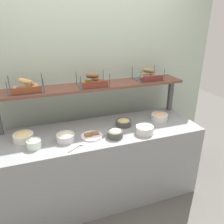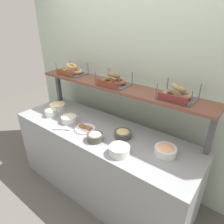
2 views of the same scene
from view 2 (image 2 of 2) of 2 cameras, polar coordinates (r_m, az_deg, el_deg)
The scene contains 18 objects.
ground_plane at distance 2.65m, azimuth -2.86°, elevation -21.05°, with size 8.00×8.00×0.00m, color #595651.
back_wall at distance 2.37m, azimuth 5.23°, elevation 7.66°, with size 3.32×0.06×2.40m, color #AABBA9.
deli_counter at distance 2.36m, azimuth -3.10°, elevation -14.00°, with size 2.12×0.70×0.85m, color gray.
shelf_riser_left at distance 2.88m, azimuth -15.19°, elevation 7.05°, with size 0.05×0.05×0.40m, color #4C4C51.
shelf_riser_right at distance 1.86m, azimuth 26.74°, elevation -5.71°, with size 0.05×0.05×0.40m, color #4C4C51.
upper_shelf at distance 2.13m, azimuth 1.14°, elevation 7.49°, with size 2.08×0.32×0.03m, color brown.
bowl_hummus at distance 1.98m, azimuth 3.15°, elevation -6.23°, with size 0.17×0.17×0.08m.
bowl_scallion_spread at distance 2.49m, azimuth -17.27°, elevation -0.03°, with size 0.13×0.13×0.10m.
bowl_lox_spread at distance 1.80m, azimuth 15.22°, elevation -10.59°, with size 0.19×0.19×0.09m.
bowl_egg_salad at distance 2.64m, azimuth -15.53°, elevation 1.70°, with size 0.19×0.19×0.09m.
bowl_potato_salad at distance 2.29m, azimuth -12.34°, elevation -1.85°, with size 0.17×0.17×0.09m.
bowl_cream_cheese at distance 1.74m, azimuth 2.17°, elevation -10.73°, with size 0.18×0.18×0.10m.
bowl_tuna_salad at distance 1.93m, azimuth -4.95°, elevation -7.06°, with size 0.16×0.16×0.09m.
serving_plate_white at distance 2.13m, azimuth -7.75°, elevation -4.75°, with size 0.22×0.22×0.04m.
serving_spoon_near_plate at distance 2.16m, azimuth -13.70°, elevation -4.88°, with size 0.16×0.11×0.01m.
bagel_basket_sesame at distance 2.58m, azimuth -11.48°, elevation 11.67°, with size 0.34×0.25×0.14m.
bagel_basket_cinnamon_raisin at distance 2.10m, azimuth 0.41°, elevation 9.02°, with size 0.32×0.26×0.15m.
bagel_basket_everything at distance 1.82m, azimuth 18.43°, elevation 4.97°, with size 0.31×0.27×0.15m.
Camera 2 is at (1.21, -1.35, 1.94)m, focal length 31.61 mm.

